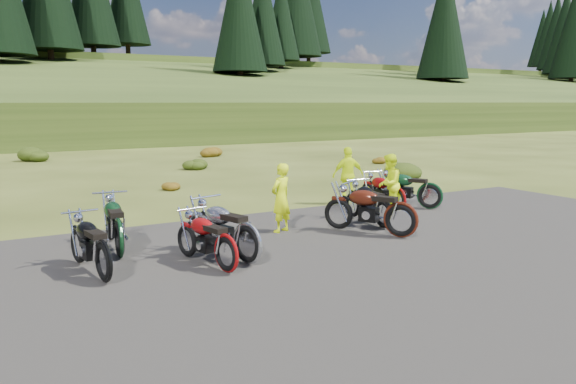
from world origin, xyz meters
TOP-DOWN VIEW (x-y plane):
  - ground at (0.00, 0.00)m, footprint 300.00×300.00m
  - gravel_pad at (0.00, -2.00)m, footprint 20.00×12.00m
  - hill_slope at (0.00, 50.00)m, footprint 300.00×45.97m
  - hill_plateau at (0.00, 110.00)m, footprint 300.00×90.00m
  - conifer_26 at (21.00, 49.00)m, footprint 6.16×6.16m
  - conifer_27 at (27.00, 55.00)m, footprint 5.72×5.72m
  - conifer_28 at (33.00, 61.00)m, footprint 5.28×5.28m
  - conifer_30 at (45.00, 73.00)m, footprint 7.48×7.48m
  - conifer_31 at (51.00, 48.00)m, footprint 7.04×7.04m
  - conifer_32 at (57.00, 54.00)m, footprint 6.60×6.60m
  - conifer_33 at (63.00, 60.00)m, footprint 6.16×6.16m
  - conifer_34 at (69.00, 66.00)m, footprint 5.72×5.72m
  - conifer_35 at (75.00, 72.00)m, footprint 5.28×5.28m
  - conifer_36 at (81.00, 78.00)m, footprint 7.92×7.92m
  - conifer_37 at (87.00, 53.00)m, footprint 7.48×7.48m
  - conifer_38 at (93.00, 59.00)m, footprint 7.04×7.04m
  - conifer_39 at (99.00, 65.00)m, footprint 6.60×6.60m
  - conifer_40 at (105.00, 71.00)m, footprint 6.16×6.16m
  - conifer_41 at (111.00, 77.00)m, footprint 5.72×5.72m
  - shrub_3 at (-3.30, 21.90)m, footprint 1.56×1.56m
  - shrub_4 at (-0.40, 9.20)m, footprint 0.77×0.77m
  - shrub_5 at (2.50, 14.50)m, footprint 1.03×1.03m
  - shrub_6 at (5.40, 19.80)m, footprint 1.30×1.30m
  - shrub_7 at (8.30, 7.10)m, footprint 1.56×1.56m
  - shrub_8 at (11.20, 12.40)m, footprint 0.77×0.77m
  - motorcycle_0 at (-4.52, -0.03)m, footprint 0.94×2.11m
  - motorcycle_1 at (-2.54, -0.54)m, footprint 1.03×2.06m
  - motorcycle_2 at (-3.94, 1.36)m, footprint 0.95×2.25m
  - motorcycle_3 at (-1.99, -0.25)m, footprint 1.29×2.33m
  - motorcycle_4 at (1.86, -0.09)m, footprint 1.79×2.35m
  - motorcycle_5 at (2.14, 0.87)m, footprint 0.84×2.08m
  - motorcycle_6 at (3.71, 2.17)m, footprint 0.70×2.00m
  - motorcycle_7 at (4.83, 2.10)m, footprint 1.66×2.19m
  - person_middle at (-0.16, 1.73)m, footprint 0.68×0.58m
  - person_right_a at (3.42, 2.19)m, footprint 0.99×0.96m
  - person_right_b at (3.39, 4.02)m, footprint 1.05×0.61m

SIDE VIEW (x-z plane):
  - ground at x=0.00m, z-range 0.00..0.00m
  - gravel_pad at x=0.00m, z-range -0.02..0.02m
  - hill_slope at x=0.00m, z-range -4.69..4.69m
  - hill_plateau at x=0.00m, z-range -4.59..4.59m
  - motorcycle_0 at x=-4.52m, z-range -0.53..0.53m
  - motorcycle_1 at x=-2.54m, z-range -0.51..0.51m
  - motorcycle_2 at x=-3.94m, z-range -0.57..0.57m
  - motorcycle_3 at x=-1.99m, z-range -0.58..0.58m
  - motorcycle_4 at x=1.86m, z-range -0.60..0.60m
  - motorcycle_5 at x=2.14m, z-range -0.53..0.53m
  - motorcycle_6 at x=3.71m, z-range -0.52..0.52m
  - motorcycle_7 at x=4.83m, z-range -0.55..0.55m
  - shrub_4 at x=-0.40m, z-range 0.00..0.45m
  - shrub_8 at x=11.20m, z-range 0.00..0.45m
  - shrub_5 at x=2.50m, z-range 0.00..0.61m
  - shrub_6 at x=5.40m, z-range 0.00..0.77m
  - shrub_3 at x=-3.30m, z-range 0.00..0.92m
  - shrub_7 at x=8.30m, z-range 0.00..0.92m
  - person_middle at x=-0.16m, z-range 0.00..1.60m
  - person_right_a at x=3.42m, z-range 0.00..1.61m
  - person_right_b at x=3.39m, z-range 0.00..1.68m
  - conifer_26 at x=21.00m, z-range 5.37..21.37m
  - conifer_27 at x=27.00m, z-range 6.56..21.56m
  - conifer_31 at x=51.00m, z-range 5.18..23.18m
  - conifer_28 at x=33.00m, z-range 7.76..21.76m
  - conifer_32 at x=57.00m, z-range 6.37..23.37m
  - conifer_33 at x=63.00m, z-range 7.56..23.56m
  - conifer_37 at x=87.00m, z-range 6.17..25.17m
  - conifer_34 at x=69.00m, z-range 8.76..23.76m
  - conifer_38 at x=93.00m, z-range 7.37..25.37m
  - conifer_35 at x=75.00m, z-range 9.95..23.95m
  - conifer_39 at x=99.00m, z-range 8.56..25.56m
  - conifer_41 at x=111.00m, z-range 10.15..25.15m
  - conifer_40 at x=105.00m, z-range 9.76..25.76m
  - conifer_30 at x=45.00m, z-range 10.16..29.16m
  - conifer_36 at x=81.00m, z-range 10.16..30.16m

